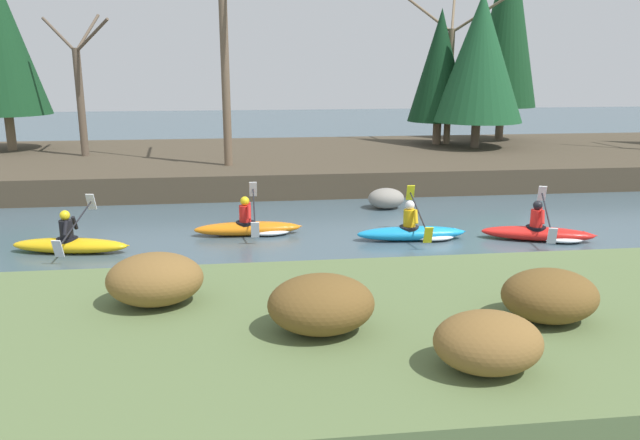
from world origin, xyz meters
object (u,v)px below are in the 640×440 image
at_px(kayaker_trailing, 252,227).
at_px(boulder_midstream, 386,198).
at_px(kayaker_lead, 542,233).
at_px(kayaker_far_back, 71,243).
at_px(kayaker_middle, 416,232).

xyz_separation_m(kayaker_trailing, boulder_midstream, (4.07, 2.50, 0.11)).
distance_m(kayaker_lead, boulder_midstream, 4.97).
bearing_deg(boulder_midstream, kayaker_far_back, -156.83).
relative_size(kayaker_lead, kayaker_middle, 0.99).
relative_size(kayaker_middle, boulder_midstream, 2.54).
xyz_separation_m(kayaker_middle, boulder_midstream, (0.05, 3.48, 0.11)).
bearing_deg(kayaker_middle, boulder_midstream, 91.09).
distance_m(kayaker_lead, kayaker_middle, 3.13).
bearing_deg(kayaker_far_back, kayaker_trailing, 23.87).
height_order(kayaker_trailing, kayaker_far_back, same).
xyz_separation_m(kayaker_trailing, kayaker_far_back, (-4.19, -1.04, 0.02)).
distance_m(kayaker_middle, kayaker_trailing, 4.14).
bearing_deg(kayaker_trailing, kayaker_lead, -11.12).
xyz_separation_m(kayaker_lead, kayaker_trailing, (-7.12, 1.43, 0.00)).
bearing_deg(kayaker_middle, kayaker_lead, -6.31).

